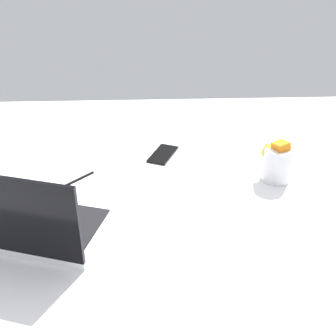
% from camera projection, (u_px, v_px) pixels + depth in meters
% --- Properties ---
extents(bed_mattress, '(1.80, 1.40, 0.18)m').
position_uv_depth(bed_mattress, '(188.00, 198.00, 1.39)').
color(bed_mattress, white).
rests_on(bed_mattress, ground).
extents(laptop, '(0.38, 0.32, 0.23)m').
position_uv_depth(laptop, '(37.00, 224.00, 1.05)').
color(laptop, silver).
rests_on(laptop, bed_mattress).
extents(snack_cup, '(0.09, 0.09, 0.14)m').
position_uv_depth(snack_cup, '(277.00, 163.00, 1.30)').
color(snack_cup, silver).
rests_on(snack_cup, bed_mattress).
extents(cell_phone, '(0.12, 0.16, 0.01)m').
position_uv_depth(cell_phone, '(163.00, 154.00, 1.47)').
color(cell_phone, black).
rests_on(cell_phone, bed_mattress).
extents(charger_cable, '(0.12, 0.13, 0.01)m').
position_uv_depth(charger_cable, '(72.00, 182.00, 1.30)').
color(charger_cable, black).
rests_on(charger_cable, bed_mattress).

